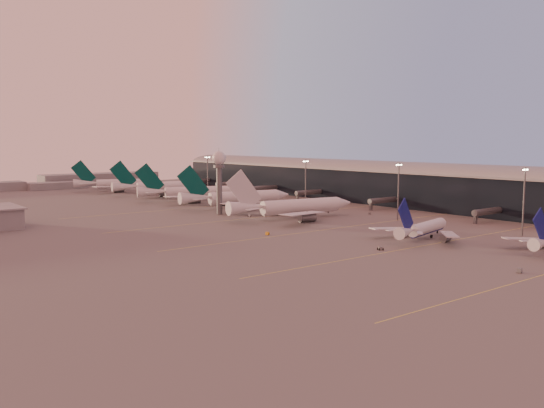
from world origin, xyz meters
TOP-DOWN VIEW (x-y plane):
  - ground at (0.00, 0.00)m, footprint 700.00×700.00m
  - taxiway_markings at (30.00, 56.00)m, footprint 180.00×185.25m
  - terminal at (107.88, 110.09)m, footprint 57.00×362.00m
  - radar_tower at (5.00, 120.00)m, footprint 6.40×6.40m
  - mast_a at (58.00, 0.00)m, footprint 3.60×0.56m
  - mast_b at (55.00, 55.00)m, footprint 3.60×0.56m
  - mast_c at (50.00, 110.00)m, footprint 3.60×0.56m
  - mast_d at (48.00, 200.00)m, footprint 3.60×0.56m
  - distant_horizon at (2.62, 325.14)m, footprint 165.00×37.50m
  - narrowbody_mid at (24.08, 17.66)m, footprint 40.17×31.67m
  - widebody_white at (22.77, 87.30)m, footprint 63.77×50.74m
  - greentail_a at (25.99, 136.02)m, footprint 61.87×49.57m
  - greentail_b at (23.89, 179.28)m, footprint 58.26×46.25m
  - greentail_c at (27.65, 223.91)m, footprint 60.78×48.63m
  - greentail_d at (17.98, 267.24)m, footprint 57.00×45.27m
  - gsv_truck_a at (2.06, -29.87)m, footprint 6.51×3.60m
  - gsv_tug_mid at (-3.32, 13.54)m, footprint 4.26×3.59m
  - gsv_truck_b at (52.38, 47.03)m, footprint 5.24×2.96m
  - gsv_truck_c at (-13.27, 58.80)m, footprint 6.10×3.46m
  - gsv_catering_b at (60.37, 76.09)m, footprint 4.75×2.80m
  - gsv_tug_far at (10.38, 103.41)m, footprint 3.32×3.54m
  - gsv_tug_hangar at (36.33, 152.92)m, footprint 4.48×4.00m

SIDE VIEW (x-z plane):
  - ground at x=0.00m, z-range 0.00..0.00m
  - taxiway_markings at x=30.00m, z-range 0.00..0.02m
  - gsv_tug_far at x=10.38m, z-range 0.01..0.89m
  - gsv_tug_mid at x=-3.32m, z-range 0.02..1.06m
  - gsv_tug_hangar at x=36.33m, z-range 0.02..1.11m
  - gsv_truck_b at x=52.38m, z-range 0.02..2.02m
  - gsv_truck_c at x=-13.27m, z-range 0.02..2.35m
  - gsv_truck_a at x=2.06m, z-range 0.03..2.51m
  - gsv_catering_b at x=60.37m, z-range 0.00..3.65m
  - narrowbody_mid at x=24.08m, z-range -4.75..11.22m
  - greentail_d at x=17.98m, z-range -6.95..14.55m
  - distant_horizon at x=2.62m, z-range -0.61..8.39m
  - greentail_b at x=23.89m, z-range -7.13..14.91m
  - widebody_white at x=22.77m, z-range -7.36..15.17m
  - greentail_c at x=27.65m, z-range -7.21..15.09m
  - greentail_a at x=25.99m, z-range -7.31..15.31m
  - terminal at x=107.88m, z-range -1.00..22.04m
  - mast_a at x=58.00m, z-range 1.24..26.24m
  - mast_b at x=55.00m, z-range 1.24..26.24m
  - mast_c at x=50.00m, z-range 1.24..26.24m
  - mast_d at x=48.00m, z-range 1.24..26.24m
  - radar_tower at x=5.00m, z-range 5.40..36.50m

